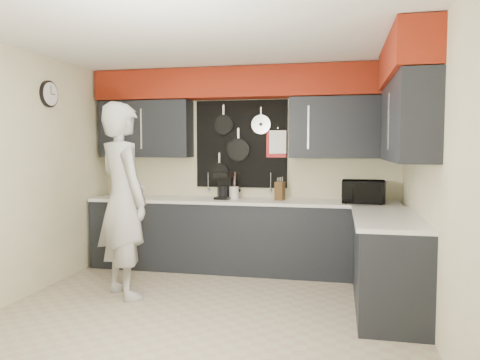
% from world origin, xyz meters
% --- Properties ---
extents(ground, '(4.00, 4.00, 0.00)m').
position_xyz_m(ground, '(0.00, 0.00, 0.00)').
color(ground, tan).
rests_on(ground, ground).
extents(back_wall_assembly, '(4.00, 0.36, 2.60)m').
position_xyz_m(back_wall_assembly, '(0.01, 1.60, 2.01)').
color(back_wall_assembly, beige).
rests_on(back_wall_assembly, ground).
extents(right_wall_assembly, '(0.36, 3.50, 2.60)m').
position_xyz_m(right_wall_assembly, '(1.85, 0.26, 1.94)').
color(right_wall_assembly, beige).
rests_on(right_wall_assembly, ground).
extents(left_wall_assembly, '(0.05, 3.50, 2.60)m').
position_xyz_m(left_wall_assembly, '(-1.99, 0.02, 1.33)').
color(left_wall_assembly, beige).
rests_on(left_wall_assembly, ground).
extents(base_cabinets, '(3.95, 2.20, 0.92)m').
position_xyz_m(base_cabinets, '(0.49, 1.13, 0.46)').
color(base_cabinets, black).
rests_on(base_cabinets, ground).
extents(microwave, '(0.50, 0.35, 0.27)m').
position_xyz_m(microwave, '(1.51, 1.37, 1.06)').
color(microwave, black).
rests_on(microwave, base_cabinets).
extents(knife_block, '(0.13, 0.13, 0.23)m').
position_xyz_m(knife_block, '(0.50, 1.46, 1.04)').
color(knife_block, '#3D2813').
rests_on(knife_block, base_cabinets).
extents(utensil_crock, '(0.12, 0.12, 0.16)m').
position_xyz_m(utensil_crock, '(-0.10, 1.49, 1.00)').
color(utensil_crock, silver).
rests_on(utensil_crock, base_cabinets).
extents(coffee_maker, '(0.21, 0.24, 0.34)m').
position_xyz_m(coffee_maker, '(-0.22, 1.46, 1.09)').
color(coffee_maker, black).
rests_on(coffee_maker, base_cabinets).
extents(person, '(0.89, 0.85, 2.05)m').
position_xyz_m(person, '(-1.00, 0.20, 1.03)').
color(person, '#A6A6A4').
rests_on(person, ground).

